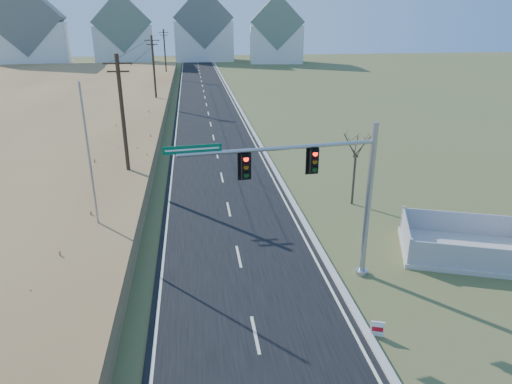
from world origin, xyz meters
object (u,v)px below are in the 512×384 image
Objects in this scene: fence_enclosure at (467,249)px; bare_tree at (357,144)px; open_sign at (377,329)px; flagpole at (93,185)px; traffic_signal_mast at (330,189)px.

fence_enclosure is 1.51× the size of bare_tree.
open_sign is at bearing -105.02° from bare_tree.
flagpole reaches higher than fence_enclosure.
bare_tree is at bearing 94.68° from open_sign.
flagpole is (-11.50, 8.96, 3.02)m from open_sign.
open_sign is at bearing -37.94° from flagpole.
flagpole reaches higher than bare_tree.
open_sign is (-6.88, -5.42, 0.05)m from fence_enclosure.
flagpole reaches higher than traffic_signal_mast.
open_sign is at bearing -121.64° from fence_enclosure.
traffic_signal_mast is 8.84m from fence_enclosure.
flagpole is (-18.37, 3.55, 3.08)m from fence_enclosure.
fence_enclosure is (7.72, 1.27, -4.11)m from traffic_signal_mast.
flagpole is at bearing 149.22° from traffic_signal_mast.
traffic_signal_mast is 14.07× the size of open_sign.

